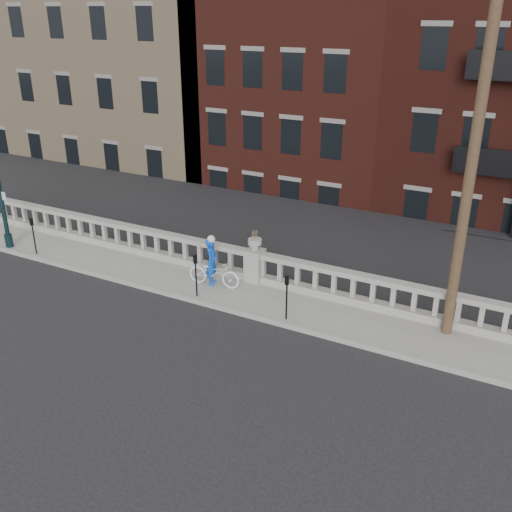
# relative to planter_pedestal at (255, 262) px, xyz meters

# --- Properties ---
(ground) EXTENTS (120.00, 120.00, 0.00)m
(ground) POSITION_rel_planter_pedestal_xyz_m (0.00, -3.95, -0.83)
(ground) COLOR black
(ground) RESTS_ON ground
(sidewalk) EXTENTS (32.00, 2.20, 0.15)m
(sidewalk) POSITION_rel_planter_pedestal_xyz_m (0.00, -0.95, -0.76)
(sidewalk) COLOR gray
(sidewalk) RESTS_ON ground
(balustrade) EXTENTS (28.00, 0.34, 1.03)m
(balustrade) POSITION_rel_planter_pedestal_xyz_m (0.00, 0.00, -0.19)
(balustrade) COLOR gray
(balustrade) RESTS_ON sidewalk
(planter_pedestal) EXTENTS (0.55, 0.55, 1.76)m
(planter_pedestal) POSITION_rel_planter_pedestal_xyz_m (0.00, 0.00, 0.00)
(planter_pedestal) COLOR gray
(planter_pedestal) RESTS_ON sidewalk
(lower_level) EXTENTS (80.00, 44.00, 20.80)m
(lower_level) POSITION_rel_planter_pedestal_xyz_m (0.56, 19.09, 1.80)
(lower_level) COLOR #605E59
(lower_level) RESTS_ON ground
(utility_pole) EXTENTS (1.60, 0.28, 10.00)m
(utility_pole) POSITION_rel_planter_pedestal_xyz_m (6.20, -0.35, 4.41)
(utility_pole) COLOR #422D1E
(utility_pole) RESTS_ON sidewalk
(streetlight_pole) EXTENTS (0.40, 0.28, 5.20)m
(streetlight_pole) POSITION_rel_planter_pedestal_xyz_m (-9.50, -1.80, 1.38)
(streetlight_pole) COLOR #10282D
(streetlight_pole) RESTS_ON sidewalk
(parking_meter_a) EXTENTS (0.10, 0.09, 1.36)m
(parking_meter_a) POSITION_rel_planter_pedestal_xyz_m (-8.09, -1.80, 0.17)
(parking_meter_a) COLOR black
(parking_meter_a) RESTS_ON sidewalk
(parking_meter_b) EXTENTS (0.10, 0.09, 1.36)m
(parking_meter_b) POSITION_rel_planter_pedestal_xyz_m (-1.08, -1.80, 0.17)
(parking_meter_b) COLOR black
(parking_meter_b) RESTS_ON sidewalk
(parking_meter_c) EXTENTS (0.10, 0.09, 1.36)m
(parking_meter_c) POSITION_rel_planter_pedestal_xyz_m (2.00, -1.80, 0.17)
(parking_meter_c) COLOR black
(parking_meter_c) RESTS_ON sidewalk
(bicycle) EXTENTS (1.82, 0.82, 0.92)m
(bicycle) POSITION_rel_planter_pedestal_xyz_m (-0.98, -0.93, -0.22)
(bicycle) COLOR white
(bicycle) RESTS_ON sidewalk
(cyclist) EXTENTS (0.53, 0.66, 1.57)m
(cyclist) POSITION_rel_planter_pedestal_xyz_m (-1.10, -0.85, 0.10)
(cyclist) COLOR blue
(cyclist) RESTS_ON sidewalk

